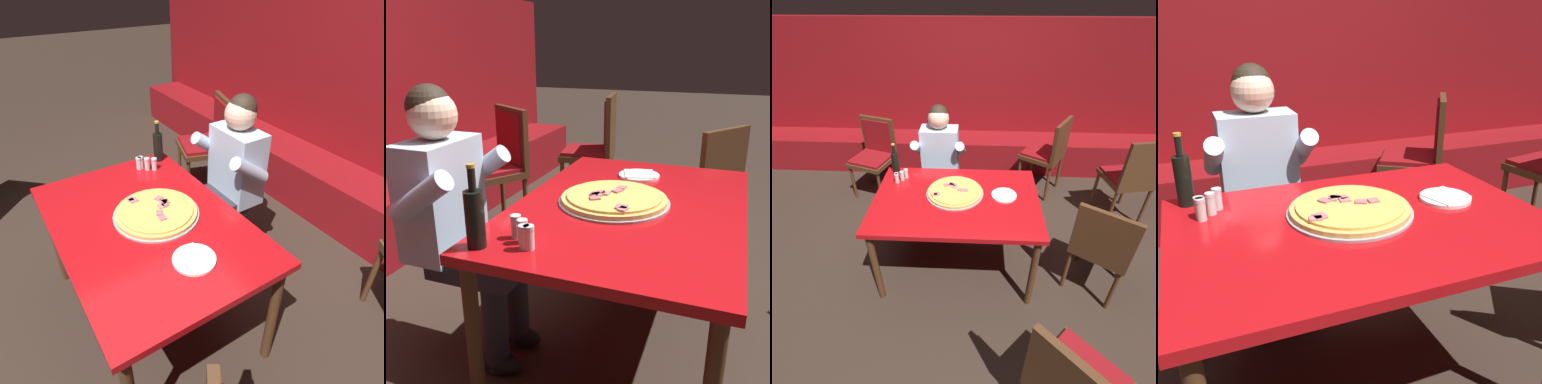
{
  "view_description": "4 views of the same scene",
  "coord_description": "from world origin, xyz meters",
  "views": [
    {
      "loc": [
        1.38,
        -0.59,
        1.94
      ],
      "look_at": [
        -0.05,
        0.33,
        0.81
      ],
      "focal_mm": 32.0,
      "sensor_mm": 36.0,
      "label": 1
    },
    {
      "loc": [
        -1.7,
        -0.4,
        1.43
      ],
      "look_at": [
        -0.19,
        0.17,
        0.87
      ],
      "focal_mm": 40.0,
      "sensor_mm": 36.0,
      "label": 2
    },
    {
      "loc": [
        0.16,
        -1.99,
        2.25
      ],
      "look_at": [
        0.06,
        0.15,
        0.73
      ],
      "focal_mm": 28.0,
      "sensor_mm": 36.0,
      "label": 3
    },
    {
      "loc": [
        -0.57,
        -1.31,
        1.44
      ],
      "look_at": [
        0.09,
        0.34,
        0.75
      ],
      "focal_mm": 40.0,
      "sensor_mm": 36.0,
      "label": 4
    }
  ],
  "objects": [
    {
      "name": "dining_chair_near_left",
      "position": [
        1.79,
        0.74,
        0.6
      ],
      "size": [
        0.51,
        0.51,
        1.02
      ],
      "color": "#4C2D19",
      "rests_on": "ground_plane"
    },
    {
      "name": "dining_chair_far_left",
      "position": [
        1.02,
        1.28,
        0.59
      ],
      "size": [
        0.61,
        0.61,
        0.98
      ],
      "color": "#4C2D19",
      "rests_on": "ground_plane"
    },
    {
      "name": "beer_bottle",
      "position": [
        -0.59,
        0.39,
        0.88
      ],
      "size": [
        0.07,
        0.07,
        0.29
      ],
      "color": "black",
      "rests_on": "main_dining_table"
    },
    {
      "name": "main_dining_table",
      "position": [
        0.0,
        0.0,
        0.7
      ],
      "size": [
        1.37,
        0.95,
        0.77
      ],
      "color": "#4C2D19",
      "rests_on": "ground_plane"
    },
    {
      "name": "shaker_black_pepper",
      "position": [
        -0.55,
        0.23,
        0.81
      ],
      "size": [
        0.04,
        0.04,
        0.09
      ],
      "color": "silver",
      "rests_on": "main_dining_table"
    },
    {
      "name": "shaker_parmesan",
      "position": [
        -0.48,
        0.3,
        0.81
      ],
      "size": [
        0.04,
        0.04,
        0.09
      ],
      "color": "silver",
      "rests_on": "main_dining_table"
    },
    {
      "name": "pizza",
      "position": [
        -0.02,
        0.07,
        0.79
      ],
      "size": [
        0.48,
        0.48,
        0.05
      ],
      "color": "#9E9EA3",
      "rests_on": "main_dining_table"
    },
    {
      "name": "diner_seated_blue_shirt",
      "position": [
        -0.23,
        0.73,
        0.71
      ],
      "size": [
        0.53,
        0.53,
        1.27
      ],
      "color": "black",
      "rests_on": "ground_plane"
    },
    {
      "name": "ground_plane",
      "position": [
        0.0,
        0.0,
        0.0
      ],
      "size": [
        24.0,
        24.0,
        0.0
      ],
      "primitive_type": "plane",
      "color": "#33261E"
    },
    {
      "name": "dining_chair_near_right",
      "position": [
        1.18,
        -0.23,
        0.55
      ],
      "size": [
        0.61,
        0.61,
        0.93
      ],
      "color": "#4C2D19",
      "rests_on": "ground_plane"
    },
    {
      "name": "plate_white_paper",
      "position": [
        0.4,
        0.05,
        0.78
      ],
      "size": [
        0.21,
        0.21,
        0.02
      ],
      "color": "white",
      "rests_on": "main_dining_table"
    },
    {
      "name": "shaker_red_pepper_flakes",
      "position": [
        -0.51,
        0.26,
        0.81
      ],
      "size": [
        0.04,
        0.04,
        0.09
      ],
      "color": "silver",
      "rests_on": "main_dining_table"
    },
    {
      "name": "shaker_oregano",
      "position": [
        -0.54,
        0.21,
        0.81
      ],
      "size": [
        0.04,
        0.04,
        0.09
      ],
      "color": "silver",
      "rests_on": "main_dining_table"
    }
  ]
}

